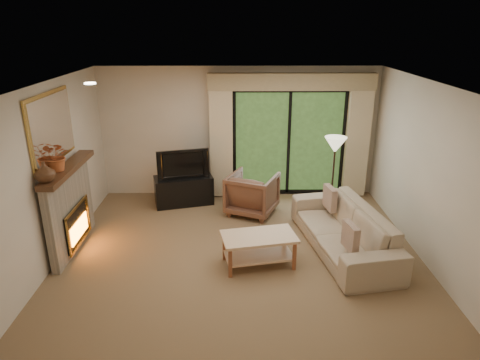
{
  "coord_description": "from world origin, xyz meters",
  "views": [
    {
      "loc": [
        -0.06,
        -5.86,
        3.39
      ],
      "look_at": [
        0.0,
        0.3,
        1.1
      ],
      "focal_mm": 32.0,
      "sensor_mm": 36.0,
      "label": 1
    }
  ],
  "objects_px": {
    "armchair": "(252,194)",
    "sofa": "(343,229)",
    "coffee_table": "(259,250)",
    "media_console": "(184,190)"
  },
  "relations": [
    {
      "from": "armchair",
      "to": "sofa",
      "type": "xyz_separation_m",
      "value": [
        1.37,
        -1.39,
        -0.04
      ]
    },
    {
      "from": "coffee_table",
      "to": "sofa",
      "type": "bearing_deg",
      "value": 7.17
    },
    {
      "from": "sofa",
      "to": "coffee_table",
      "type": "height_order",
      "value": "sofa"
    },
    {
      "from": "sofa",
      "to": "coffee_table",
      "type": "relative_size",
      "value": 2.26
    },
    {
      "from": "sofa",
      "to": "coffee_table",
      "type": "xyz_separation_m",
      "value": [
        -1.34,
        -0.44,
        -0.11
      ]
    },
    {
      "from": "armchair",
      "to": "coffee_table",
      "type": "xyz_separation_m",
      "value": [
        0.03,
        -1.83,
        -0.15
      ]
    },
    {
      "from": "media_console",
      "to": "coffee_table",
      "type": "height_order",
      "value": "media_console"
    },
    {
      "from": "media_console",
      "to": "armchair",
      "type": "bearing_deg",
      "value": -33.88
    },
    {
      "from": "sofa",
      "to": "coffee_table",
      "type": "distance_m",
      "value": 1.42
    },
    {
      "from": "media_console",
      "to": "sofa",
      "type": "xyz_separation_m",
      "value": [
        2.7,
        -1.85,
        0.07
      ]
    }
  ]
}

